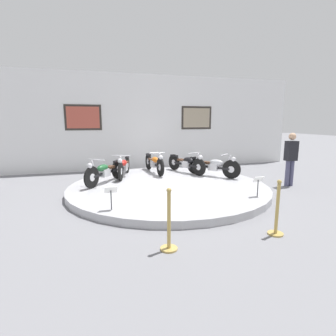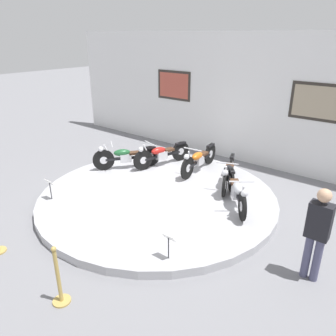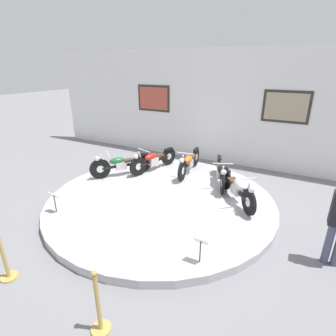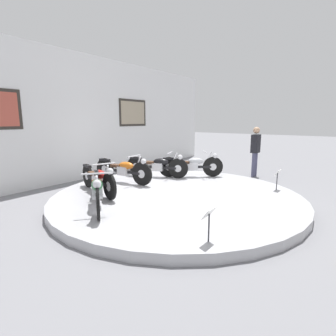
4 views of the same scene
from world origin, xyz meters
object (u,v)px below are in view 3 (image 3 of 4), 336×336
at_px(motorcycle_orange, 189,162).
at_px(stanchion_post_left_of_entry, 5,261).
at_px(motorcycle_silver, 237,187).
at_px(info_placard_front_left, 54,198).
at_px(motorcycle_red, 153,159).
at_px(stanchion_post_right_of_entry, 99,311).
at_px(motorcycle_black, 221,172).
at_px(info_placard_front_centre, 201,244).
at_px(motorcycle_green, 121,164).

xyz_separation_m(motorcycle_orange, stanchion_post_left_of_entry, (-1.02, -5.30, -0.22)).
relative_size(motorcycle_orange, stanchion_post_left_of_entry, 1.93).
distance_m(motorcycle_silver, info_placard_front_left, 4.36).
xyz_separation_m(motorcycle_red, stanchion_post_left_of_entry, (0.11, -4.99, -0.21)).
height_order(motorcycle_orange, stanchion_post_right_of_entry, stanchion_post_right_of_entry).
height_order(motorcycle_red, motorcycle_silver, motorcycle_silver).
distance_m(motorcycle_black, info_placard_front_centre, 3.37).
bearing_deg(motorcycle_black, stanchion_post_right_of_entry, -91.27).
height_order(info_placard_front_left, stanchion_post_right_of_entry, stanchion_post_right_of_entry).
bearing_deg(motorcycle_silver, stanchion_post_left_of_entry, -123.94).
xyz_separation_m(motorcycle_black, stanchion_post_left_of_entry, (-2.14, -4.99, -0.21)).
relative_size(motorcycle_silver, info_placard_front_centre, 3.07).
relative_size(motorcycle_black, info_placard_front_centre, 3.59).
relative_size(motorcycle_black, stanchion_post_right_of_entry, 1.79).
distance_m(motorcycle_green, motorcycle_red, 1.06).
bearing_deg(motorcycle_black, info_placard_front_left, -131.43).
height_order(motorcycle_red, info_placard_front_centre, motorcycle_red).
height_order(motorcycle_black, stanchion_post_right_of_entry, stanchion_post_right_of_entry).
distance_m(motorcycle_green, info_placard_front_left, 2.49).
relative_size(motorcycle_silver, stanchion_post_left_of_entry, 1.53).
bearing_deg(motorcycle_green, stanchion_post_left_of_entry, -79.43).
bearing_deg(motorcycle_green, motorcycle_red, 50.47).
distance_m(info_placard_front_left, stanchion_post_right_of_entry, 3.28).
relative_size(motorcycle_orange, stanchion_post_right_of_entry, 1.93).
relative_size(info_placard_front_left, info_placard_front_centre, 1.00).
height_order(motorcycle_red, motorcycle_orange, motorcycle_orange).
xyz_separation_m(motorcycle_red, info_placard_front_centre, (2.91, -3.30, -0.01)).
height_order(motorcycle_red, stanchion_post_right_of_entry, stanchion_post_right_of_entry).
bearing_deg(motorcycle_orange, motorcycle_silver, -32.28).
bearing_deg(motorcycle_silver, motorcycle_orange, 147.72).
height_order(motorcycle_silver, stanchion_post_right_of_entry, stanchion_post_right_of_entry).
distance_m(motorcycle_orange, stanchion_post_right_of_entry, 5.40).
distance_m(motorcycle_red, motorcycle_silver, 3.03).
bearing_deg(stanchion_post_left_of_entry, info_placard_front_left, 114.74).
relative_size(info_placard_front_centre, stanchion_post_right_of_entry, 0.50).
bearing_deg(motorcycle_red, stanchion_post_right_of_entry, -66.82).
relative_size(motorcycle_orange, info_placard_front_centre, 3.86).
distance_m(info_placard_front_left, stanchion_post_left_of_entry, 1.86).
relative_size(motorcycle_red, motorcycle_silver, 1.20).
height_order(motorcycle_orange, stanchion_post_left_of_entry, stanchion_post_left_of_entry).
xyz_separation_m(motorcycle_silver, stanchion_post_left_of_entry, (-2.81, -4.17, -0.21)).
bearing_deg(info_placard_front_left, info_placard_front_centre, 0.00).
distance_m(motorcycle_green, motorcycle_silver, 3.59).
relative_size(motorcycle_green, stanchion_post_right_of_entry, 1.56).
xyz_separation_m(motorcycle_red, motorcycle_black, (2.25, 0.00, -0.00)).
bearing_deg(motorcycle_black, motorcycle_green, -164.40).
bearing_deg(info_placard_front_centre, stanchion_post_left_of_entry, -149.02).
bearing_deg(info_placard_front_left, stanchion_post_left_of_entry, -65.26).
bearing_deg(motorcycle_green, stanchion_post_right_of_entry, -56.07).
distance_m(info_placard_front_centre, stanchion_post_left_of_entry, 3.28).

